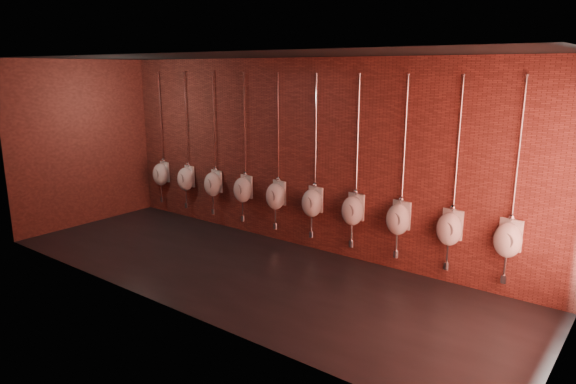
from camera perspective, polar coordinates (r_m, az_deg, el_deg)
name	(u,v)px	position (r m, az deg, el deg)	size (l,w,h in m)	color
ground	(247,272)	(7.95, -4.57, -8.85)	(8.50, 8.50, 0.00)	black
room_shell	(244,141)	(7.42, -4.86, 5.66)	(8.54, 3.04, 3.22)	black
urinal_0	(161,173)	(11.18, -13.93, 2.01)	(0.41, 0.37, 2.71)	white
urinal_1	(186,178)	(10.60, -11.28, 1.52)	(0.41, 0.37, 2.71)	white
urinal_2	(213,183)	(10.03, -8.33, 0.97)	(0.41, 0.37, 2.71)	white
urinal_3	(243,189)	(9.50, -5.03, 0.35)	(0.41, 0.37, 2.71)	white
urinal_4	(276,195)	(9.01, -1.37, -0.34)	(0.41, 0.37, 2.71)	white
urinal_5	(312,202)	(8.56, 2.71, -1.10)	(0.41, 0.37, 2.71)	white
urinal_6	(353,209)	(8.16, 7.22, -1.94)	(0.41, 0.37, 2.71)	white
urinal_7	(398,218)	(7.81, 12.16, -2.84)	(0.41, 0.37, 2.71)	white
urinal_8	(450,228)	(7.53, 17.52, -3.80)	(0.41, 0.37, 2.71)	white
urinal_9	(508,239)	(7.32, 23.25, -4.78)	(0.41, 0.37, 2.71)	white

